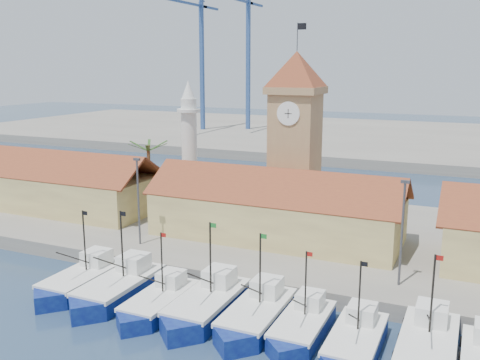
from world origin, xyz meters
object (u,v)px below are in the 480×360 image
at_px(boat_4, 255,317).
at_px(minaret, 189,144).
at_px(clock_tower, 295,134).
at_px(boat_0, 80,282).

bearing_deg(boat_4, minaret, 128.12).
bearing_deg(clock_tower, boat_4, -78.53).
bearing_deg(clock_tower, boat_0, -117.69).
bearing_deg(boat_0, clock_tower, 62.31).
bearing_deg(minaret, boat_0, -83.52).
height_order(boat_0, minaret, minaret).
height_order(boat_4, minaret, minaret).
relative_size(boat_4, clock_tower, 0.44).
bearing_deg(minaret, clock_tower, -7.61).
height_order(boat_4, clock_tower, clock_tower).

